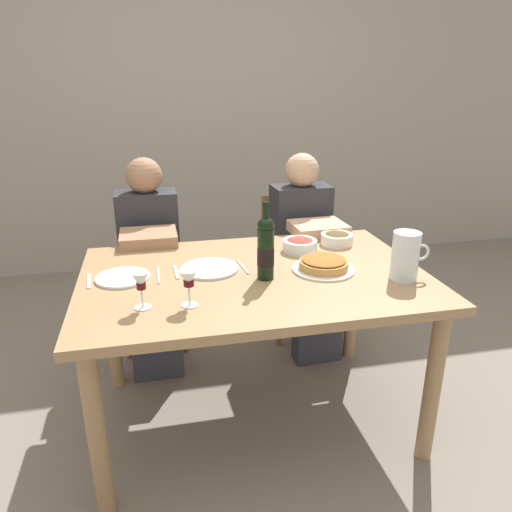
# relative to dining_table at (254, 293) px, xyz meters

# --- Properties ---
(ground_plane) EXTENTS (8.00, 8.00, 0.00)m
(ground_plane) POSITION_rel_dining_table_xyz_m (0.00, 0.00, -0.67)
(ground_plane) COLOR slate
(back_wall) EXTENTS (8.00, 0.10, 2.80)m
(back_wall) POSITION_rel_dining_table_xyz_m (0.00, 2.22, 0.73)
(back_wall) COLOR #A3998E
(back_wall) RESTS_ON ground
(dining_table) EXTENTS (1.50, 1.00, 0.76)m
(dining_table) POSITION_rel_dining_table_xyz_m (0.00, 0.00, 0.00)
(dining_table) COLOR #9E7A51
(dining_table) RESTS_ON ground
(wine_bottle) EXTENTS (0.07, 0.07, 0.34)m
(wine_bottle) POSITION_rel_dining_table_xyz_m (0.04, -0.06, 0.23)
(wine_bottle) COLOR black
(wine_bottle) RESTS_ON dining_table
(water_pitcher) EXTENTS (0.17, 0.12, 0.21)m
(water_pitcher) POSITION_rel_dining_table_xyz_m (0.61, -0.19, 0.18)
(water_pitcher) COLOR silver
(water_pitcher) RESTS_ON dining_table
(baked_tart) EXTENTS (0.28, 0.28, 0.06)m
(baked_tart) POSITION_rel_dining_table_xyz_m (0.31, -0.03, 0.12)
(baked_tart) COLOR white
(baked_tart) RESTS_ON dining_table
(salad_bowl) EXTENTS (0.17, 0.17, 0.07)m
(salad_bowl) POSITION_rel_dining_table_xyz_m (0.28, 0.24, 0.13)
(salad_bowl) COLOR silver
(salad_bowl) RESTS_ON dining_table
(olive_bowl) EXTENTS (0.16, 0.16, 0.07)m
(olive_bowl) POSITION_rel_dining_table_xyz_m (0.50, 0.30, 0.13)
(olive_bowl) COLOR white
(olive_bowl) RESTS_ON dining_table
(wine_glass_left_diner) EXTENTS (0.07, 0.07, 0.14)m
(wine_glass_left_diner) POSITION_rel_dining_table_xyz_m (-0.30, -0.26, 0.20)
(wine_glass_left_diner) COLOR silver
(wine_glass_left_diner) RESTS_ON dining_table
(wine_glass_right_diner) EXTENTS (0.06, 0.06, 0.14)m
(wine_glass_right_diner) POSITION_rel_dining_table_xyz_m (-0.48, -0.24, 0.19)
(wine_glass_right_diner) COLOR silver
(wine_glass_right_diner) RESTS_ON dining_table
(dinner_plate_left_setting) EXTENTS (0.26, 0.26, 0.01)m
(dinner_plate_left_setting) POSITION_rel_dining_table_xyz_m (-0.18, 0.08, 0.10)
(dinner_plate_left_setting) COLOR silver
(dinner_plate_left_setting) RESTS_ON dining_table
(dinner_plate_right_setting) EXTENTS (0.23, 0.23, 0.01)m
(dinner_plate_right_setting) POSITION_rel_dining_table_xyz_m (-0.56, 0.06, 0.10)
(dinner_plate_right_setting) COLOR silver
(dinner_plate_right_setting) RESTS_ON dining_table
(fork_left_setting) EXTENTS (0.02, 0.16, 0.00)m
(fork_left_setting) POSITION_rel_dining_table_xyz_m (-0.33, 0.08, 0.09)
(fork_left_setting) COLOR silver
(fork_left_setting) RESTS_ON dining_table
(knife_left_setting) EXTENTS (0.03, 0.18, 0.00)m
(knife_left_setting) POSITION_rel_dining_table_xyz_m (-0.03, 0.08, 0.09)
(knife_left_setting) COLOR silver
(knife_left_setting) RESTS_ON dining_table
(knife_right_setting) EXTENTS (0.01, 0.18, 0.00)m
(knife_right_setting) POSITION_rel_dining_table_xyz_m (-0.41, 0.06, 0.09)
(knife_right_setting) COLOR silver
(knife_right_setting) RESTS_ON dining_table
(spoon_right_setting) EXTENTS (0.03, 0.16, 0.00)m
(spoon_right_setting) POSITION_rel_dining_table_xyz_m (-0.70, 0.06, 0.09)
(spoon_right_setting) COLOR silver
(spoon_right_setting) RESTS_ON dining_table
(chair_left) EXTENTS (0.40, 0.40, 0.87)m
(chair_left) POSITION_rel_dining_table_xyz_m (-0.45, 0.92, -0.17)
(chair_left) COLOR olive
(chair_left) RESTS_ON ground
(diner_left) EXTENTS (0.34, 0.50, 1.16)m
(diner_left) POSITION_rel_dining_table_xyz_m (-0.45, 0.68, -0.05)
(diner_left) COLOR #2D2D33
(diner_left) RESTS_ON ground
(chair_right) EXTENTS (0.42, 0.42, 0.87)m
(chair_right) POSITION_rel_dining_table_xyz_m (0.45, 0.89, -0.17)
(chair_right) COLOR olive
(chair_right) RESTS_ON ground
(diner_right) EXTENTS (0.35, 0.52, 1.16)m
(diner_right) POSITION_rel_dining_table_xyz_m (0.46, 0.65, -0.05)
(diner_right) COLOR #2D2D33
(diner_right) RESTS_ON ground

